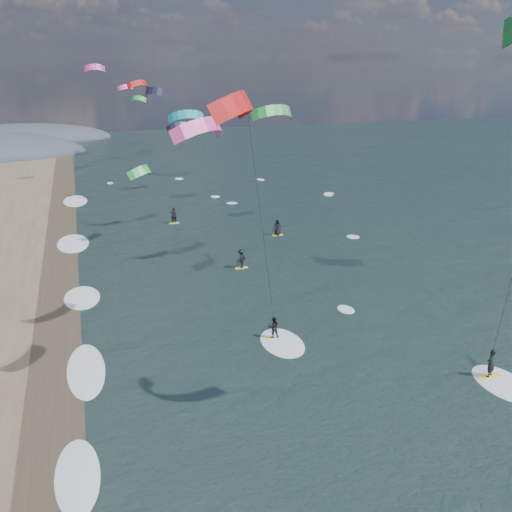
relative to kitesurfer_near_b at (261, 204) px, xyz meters
name	(u,v)px	position (x,y,z in m)	size (l,w,h in m)	color
wet_sand_strip	(53,426)	(-11.09, -1.50, -9.98)	(3.00, 240.00, 0.00)	#382D23
kitesurfer_near_b	(261,204)	(0.00, 0.00, 0.00)	(6.57, 8.99, 16.10)	yellow
far_kitesurfers	(237,238)	(4.92, 22.72, -9.13)	(10.37, 16.39, 1.76)	yellow
bg_kite_field	(162,103)	(1.05, 40.19, 2.11)	(14.86, 76.58, 9.87)	teal
shoreline_surf	(77,374)	(-9.89, 3.25, -9.98)	(2.40, 79.40, 0.11)	white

